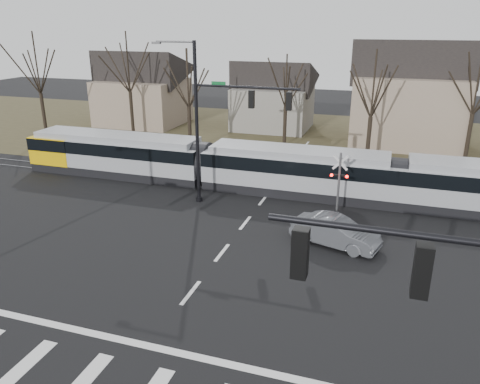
% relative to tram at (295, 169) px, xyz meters
% --- Properties ---
extents(ground, '(140.00, 140.00, 0.00)m').
position_rel_tram_xyz_m(ground, '(-1.67, -16.00, -1.73)').
color(ground, black).
extents(grass_verge, '(140.00, 28.00, 0.01)m').
position_rel_tram_xyz_m(grass_verge, '(-1.67, 16.00, -1.72)').
color(grass_verge, '#38331E').
rests_on(grass_verge, ground).
extents(stop_line, '(28.00, 0.35, 0.01)m').
position_rel_tram_xyz_m(stop_line, '(-1.67, -17.80, -1.72)').
color(stop_line, silver).
rests_on(stop_line, ground).
extents(lane_dashes, '(0.18, 30.00, 0.01)m').
position_rel_tram_xyz_m(lane_dashes, '(-1.67, -0.00, -1.72)').
color(lane_dashes, silver).
rests_on(lane_dashes, ground).
extents(rail_pair, '(90.00, 1.52, 0.06)m').
position_rel_tram_xyz_m(rail_pair, '(-1.67, -0.20, -1.70)').
color(rail_pair, '#59595E').
rests_on(rail_pair, ground).
extents(tram, '(41.80, 3.10, 3.17)m').
position_rel_tram_xyz_m(tram, '(0.00, 0.00, 0.00)').
color(tram, gray).
rests_on(tram, ground).
extents(sedan, '(4.14, 5.57, 1.55)m').
position_rel_tram_xyz_m(sedan, '(3.73, -7.29, -0.95)').
color(sedan, '#505358').
rests_on(sedan, ground).
extents(signal_pole_far, '(9.28, 0.44, 10.20)m').
position_rel_tram_xyz_m(signal_pole_far, '(-4.07, -3.50, 3.97)').
color(signal_pole_far, black).
rests_on(signal_pole_far, ground).
extents(rail_crossing_signal, '(1.08, 0.36, 4.00)m').
position_rel_tram_xyz_m(rail_crossing_signal, '(3.33, -3.21, 0.16)').
color(rail_crossing_signal, '#59595B').
rests_on(rail_crossing_signal, ground).
extents(tree_row, '(59.20, 7.20, 10.00)m').
position_rel_tram_xyz_m(tree_row, '(0.33, 10.00, 3.27)').
color(tree_row, black).
rests_on(tree_row, ground).
extents(house_a, '(9.72, 8.64, 8.60)m').
position_rel_tram_xyz_m(house_a, '(-21.67, 18.00, 2.74)').
color(house_a, gray).
rests_on(house_a, ground).
extents(house_b, '(8.64, 7.56, 7.65)m').
position_rel_tram_xyz_m(house_b, '(-6.67, 20.00, 2.24)').
color(house_b, slate).
rests_on(house_b, ground).
extents(house_c, '(10.80, 8.64, 10.10)m').
position_rel_tram_xyz_m(house_c, '(7.33, 17.00, 3.51)').
color(house_c, gray).
rests_on(house_c, ground).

